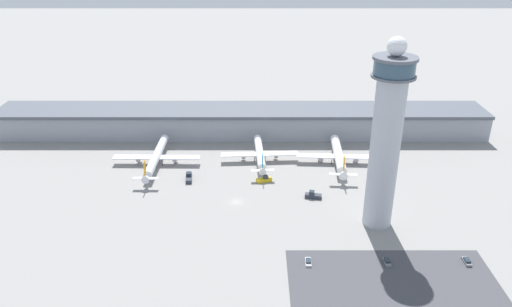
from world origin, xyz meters
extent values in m
plane|color=gray|center=(0.00, 0.00, 0.00)|extent=(1000.00, 1000.00, 0.00)
cube|color=#9399A3|center=(0.00, 70.00, 6.17)|extent=(248.39, 22.00, 12.34)
cube|color=#4C515B|center=(0.00, 70.00, 13.14)|extent=(248.39, 25.00, 1.60)
cylinder|color=#ADB2BC|center=(51.62, -15.18, 27.34)|extent=(10.15, 10.15, 54.68)
cylinder|color=#565B66|center=(51.62, -15.18, 55.08)|extent=(14.38, 14.38, 0.80)
cylinder|color=#334C60|center=(51.62, -15.18, 57.97)|extent=(13.23, 13.23, 4.97)
cylinder|color=#565B66|center=(51.62, -15.18, 60.95)|extent=(14.38, 14.38, 1.00)
sphere|color=white|center=(51.62, -15.18, 64.61)|extent=(6.32, 6.32, 6.32)
cube|color=#424247|center=(49.54, -52.17, 0.00)|extent=(64.00, 40.00, 0.01)
cylinder|color=silver|center=(-37.33, 33.11, 4.13)|extent=(4.24, 36.62, 3.72)
cone|color=silver|center=(-37.04, 53.07, 4.13)|extent=(3.77, 3.40, 3.72)
cone|color=silver|center=(-37.61, 12.59, 4.13)|extent=(3.41, 4.52, 3.35)
cube|color=silver|center=(-37.31, 33.84, 3.48)|extent=(39.29, 4.95, 0.44)
cylinder|color=#A8A8B2|center=(-45.54, 34.96, 2.35)|extent=(2.11, 4.12, 2.05)
cylinder|color=#A8A8B2|center=(-29.06, 34.72, 2.35)|extent=(2.11, 4.12, 2.05)
cube|color=orange|center=(-37.63, 11.70, 8.97)|extent=(0.34, 2.80, 5.96)
cube|color=silver|center=(-37.63, 11.30, 4.50)|extent=(10.45, 2.15, 0.24)
cylinder|color=black|center=(-37.08, 50.19, 1.13)|extent=(0.28, 0.28, 2.27)
cylinder|color=black|center=(-34.72, 33.00, 1.13)|extent=(0.28, 0.28, 2.27)
cylinder|color=black|center=(-39.93, 33.08, 1.13)|extent=(0.28, 0.28, 2.27)
cylinder|color=white|center=(9.42, 36.37, 4.27)|extent=(5.19, 29.59, 3.52)
cone|color=white|center=(8.50, 52.65, 4.27)|extent=(3.70, 3.36, 3.52)
cone|color=white|center=(10.38, 19.57, 4.27)|extent=(3.40, 4.40, 3.17)
cube|color=white|center=(9.39, 36.96, 3.65)|extent=(35.63, 6.41, 0.44)
cylinder|color=#A8A8B2|center=(1.91, 37.54, 2.59)|extent=(2.15, 3.98, 1.94)
cylinder|color=#A8A8B2|center=(16.76, 38.38, 2.59)|extent=(2.15, 3.98, 1.94)
cube|color=#197FB2|center=(10.43, 18.72, 8.85)|extent=(0.46, 2.81, 5.63)
cube|color=white|center=(10.45, 18.32, 4.62)|extent=(9.96, 2.56, 0.24)
cylinder|color=black|center=(8.66, 49.87, 1.25)|extent=(0.28, 0.28, 2.51)
cylinder|color=black|center=(11.90, 36.30, 1.25)|extent=(0.28, 0.28, 2.51)
cylinder|color=black|center=(6.98, 36.02, 1.25)|extent=(0.28, 0.28, 2.51)
cylinder|color=white|center=(45.06, 34.30, 4.17)|extent=(5.82, 31.82, 4.13)
cone|color=white|center=(46.01, 51.96, 4.17)|extent=(4.33, 3.94, 4.13)
cone|color=white|center=(44.08, 16.03, 4.17)|extent=(3.98, 5.15, 3.72)
cube|color=white|center=(45.09, 34.93, 3.44)|extent=(38.04, 6.42, 0.44)
cylinder|color=#A8A8B2|center=(37.21, 36.36, 2.19)|extent=(2.51, 4.66, 2.27)
cylinder|color=#A8A8B2|center=(53.09, 35.51, 2.19)|extent=(2.51, 4.66, 2.27)
cube|color=orange|center=(44.03, 15.04, 9.54)|extent=(0.45, 2.81, 6.61)
cube|color=white|center=(44.01, 14.64, 4.58)|extent=(11.66, 2.62, 0.24)
cylinder|color=black|center=(45.84, 48.90, 1.05)|extent=(0.28, 0.28, 2.10)
cylinder|color=black|center=(47.94, 33.98, 1.05)|extent=(0.28, 0.28, 2.10)
cylinder|color=black|center=(42.16, 34.29, 1.05)|extent=(0.28, 0.28, 2.10)
cube|color=black|center=(-20.95, 18.58, 0.06)|extent=(3.09, 6.93, 0.12)
cube|color=#2D333D|center=(-20.95, 18.58, 0.84)|extent=(3.31, 8.22, 1.68)
cube|color=#232D38|center=(-21.03, 19.38, 2.37)|extent=(2.47, 2.61, 1.38)
cube|color=black|center=(11.08, 16.92, 0.06)|extent=(5.85, 3.68, 0.12)
cube|color=gold|center=(11.08, 16.92, 0.75)|extent=(6.87, 4.07, 1.50)
cube|color=#232D38|center=(11.70, 17.11, 2.11)|extent=(2.45, 2.47, 1.23)
cube|color=black|center=(30.49, 3.09, 0.06)|extent=(5.87, 3.36, 0.12)
cube|color=#2D333D|center=(30.49, 3.09, 0.83)|extent=(6.92, 3.68, 1.66)
cube|color=#232D38|center=(29.84, 3.23, 2.34)|extent=(2.36, 2.44, 1.36)
cube|color=black|center=(49.76, -39.22, 0.06)|extent=(1.79, 3.89, 0.12)
cube|color=slate|center=(49.76, -39.22, 0.39)|extent=(1.88, 4.62, 0.79)
cube|color=#232D38|center=(49.75, -39.11, 1.11)|extent=(1.60, 2.57, 0.65)
cube|color=black|center=(75.52, -38.91, 0.06)|extent=(1.78, 3.96, 0.12)
cube|color=slate|center=(75.52, -38.91, 0.40)|extent=(1.86, 4.72, 0.80)
cube|color=#232D38|center=(75.52, -39.03, 1.12)|extent=(1.63, 2.59, 0.65)
cube|color=black|center=(24.48, -39.15, 0.06)|extent=(1.85, 3.80, 0.12)
cube|color=silver|center=(24.48, -39.15, 0.38)|extent=(1.94, 4.51, 0.77)
cube|color=#232D38|center=(24.48, -39.26, 1.08)|extent=(1.66, 2.50, 0.63)
camera|label=1|loc=(7.68, -170.10, 98.97)|focal=35.00mm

